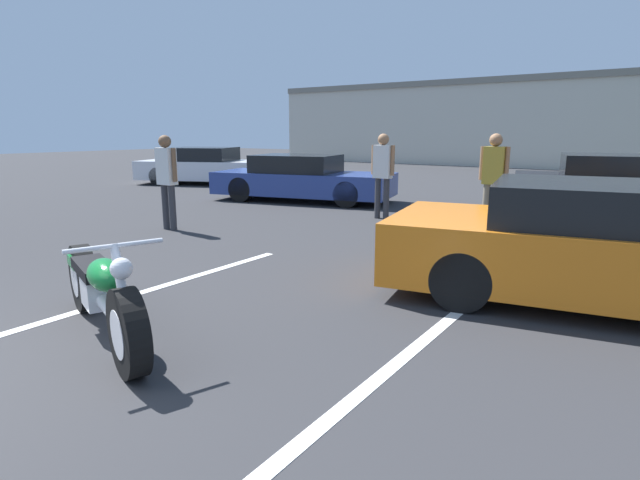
% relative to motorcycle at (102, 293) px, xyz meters
% --- Properties ---
extents(parking_stripe_foreground, '(0.12, 5.59, 0.01)m').
position_rel_motorcycle_xyz_m(parking_stripe_foreground, '(-0.80, 0.37, -0.40)').
color(parking_stripe_foreground, white).
rests_on(parking_stripe_foreground, ground).
extents(parking_stripe_middle, '(0.12, 5.59, 0.01)m').
position_rel_motorcycle_xyz_m(parking_stripe_middle, '(2.35, 0.37, -0.40)').
color(parking_stripe_middle, white).
rests_on(parking_stripe_middle, ground).
extents(far_building, '(32.00, 4.20, 4.40)m').
position_rel_motorcycle_xyz_m(far_building, '(-0.41, 25.40, 1.93)').
color(far_building, beige).
rests_on(far_building, ground).
extents(motorcycle, '(2.29, 1.05, 0.97)m').
position_rel_motorcycle_xyz_m(motorcycle, '(0.00, 0.00, 0.00)').
color(motorcycle, black).
rests_on(motorcycle, ground).
extents(show_car_hood_open, '(4.89, 2.72, 2.18)m').
position_rel_motorcycle_xyz_m(show_car_hood_open, '(3.59, 3.54, 0.21)').
color(show_car_hood_open, orange).
rests_on(show_car_hood_open, ground).
extents(parked_car_left_row, '(5.02, 3.54, 1.24)m').
position_rel_motorcycle_xyz_m(parked_car_left_row, '(-9.20, 9.70, 0.18)').
color(parked_car_left_row, silver).
rests_on(parked_car_left_row, ground).
extents(parked_car_right_row, '(4.40, 2.81, 1.30)m').
position_rel_motorcycle_xyz_m(parked_car_right_row, '(3.00, 10.02, 0.22)').
color(parked_car_right_row, black).
rests_on(parked_car_right_row, ground).
extents(parked_car_mid_row, '(4.89, 2.76, 1.19)m').
position_rel_motorcycle_xyz_m(parked_car_mid_row, '(-3.90, 8.08, 0.16)').
color(parked_car_mid_row, navy).
rests_on(parked_car_mid_row, ground).
extents(spectator_near_motorcycle, '(0.52, 0.23, 1.72)m').
position_rel_motorcycle_xyz_m(spectator_near_motorcycle, '(-3.54, 3.55, 0.61)').
color(spectator_near_motorcycle, '#333338').
rests_on(spectator_near_motorcycle, ground).
extents(spectator_midground, '(0.52, 0.23, 1.74)m').
position_rel_motorcycle_xyz_m(spectator_midground, '(1.33, 6.87, 0.63)').
color(spectator_midground, gray).
rests_on(spectator_midground, ground).
extents(spectator_far_lot, '(0.52, 0.23, 1.73)m').
position_rel_motorcycle_xyz_m(spectator_far_lot, '(-0.89, 6.83, 0.63)').
color(spectator_far_lot, '#333338').
rests_on(spectator_far_lot, ground).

